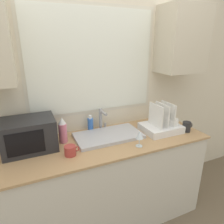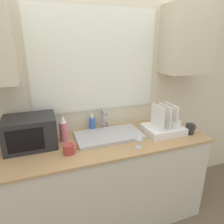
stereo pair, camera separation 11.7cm
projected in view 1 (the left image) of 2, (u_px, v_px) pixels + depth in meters
The scene contains 11 objects.
countertop at pixel (107, 180), 1.99m from camera, with size 1.88×0.67×0.90m.
wall_back at pixel (94, 82), 1.95m from camera, with size 6.00×0.38×2.60m.
sink_basin at pixel (108, 136), 1.89m from camera, with size 0.62×0.34×0.03m.
faucet at pixel (102, 118), 2.01m from camera, with size 0.08×0.17×0.22m.
microwave at pixel (29, 134), 1.65m from camera, with size 0.42×0.32×0.27m.
dish_rack at pixel (162, 125), 2.01m from camera, with size 0.37×0.30×0.29m.
spray_bottle at pixel (63, 130), 1.77m from camera, with size 0.07×0.07×0.24m.
soap_bottle at pixel (90, 124), 2.00m from camera, with size 0.06×0.06×0.17m.
mug_near_sink at pixel (70, 151), 1.58m from camera, with size 0.12×0.09×0.08m.
wine_glass at pixel (140, 135), 1.70m from camera, with size 0.07×0.07×0.14m.
mug_by_rack at pixel (187, 127), 2.01m from camera, with size 0.12×0.08×0.10m.
Camera 1 is at (-0.63, -1.21, 1.75)m, focal length 32.00 mm.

